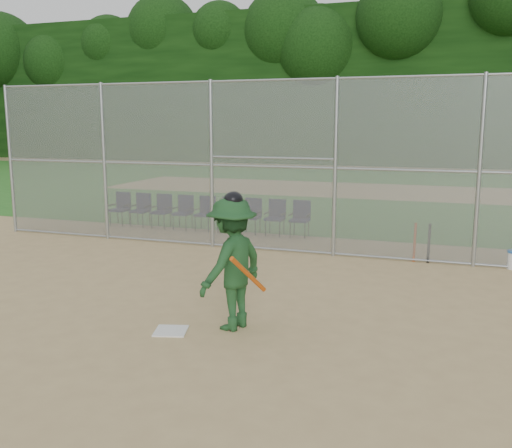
% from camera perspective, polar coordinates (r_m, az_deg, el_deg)
% --- Properties ---
extents(ground, '(100.00, 100.00, 0.00)m').
position_cam_1_polar(ground, '(8.88, -5.39, -9.71)').
color(ground, tan).
rests_on(ground, ground).
extents(grass_strip, '(100.00, 100.00, 0.00)m').
position_cam_1_polar(grass_strip, '(25.99, 11.33, 3.29)').
color(grass_strip, '#27671E').
rests_on(grass_strip, ground).
extents(dirt_patch_far, '(24.00, 24.00, 0.00)m').
position_cam_1_polar(dirt_patch_far, '(25.99, 11.33, 3.30)').
color(dirt_patch_far, tan).
rests_on(dirt_patch_far, ground).
extents(backstop_fence, '(16.09, 0.09, 4.00)m').
position_cam_1_polar(backstop_fence, '(13.10, 3.62, 6.00)').
color(backstop_fence, gray).
rests_on(backstop_fence, ground).
extents(treeline, '(81.00, 60.00, 11.00)m').
position_cam_1_polar(treeline, '(27.92, 12.32, 15.02)').
color(treeline, black).
rests_on(treeline, ground).
extents(home_plate, '(0.57, 0.57, 0.02)m').
position_cam_1_polar(home_plate, '(8.54, -8.51, -10.52)').
color(home_plate, silver).
rests_on(home_plate, ground).
extents(batter_at_plate, '(1.10, 1.43, 2.04)m').
position_cam_1_polar(batter_at_plate, '(8.33, -2.42, -3.91)').
color(batter_at_plate, '#1B4521').
rests_on(batter_at_plate, ground).
extents(spare_bats, '(0.36, 0.28, 0.84)m').
position_cam_1_polar(spare_bats, '(12.96, 16.24, -1.80)').
color(spare_bats, '#D84C14').
rests_on(spare_bats, ground).
extents(chair_0, '(0.54, 0.52, 0.96)m').
position_cam_1_polar(chair_0, '(17.35, -13.48, 1.47)').
color(chair_0, black).
rests_on(chair_0, ground).
extents(chair_1, '(0.54, 0.52, 0.96)m').
position_cam_1_polar(chair_1, '(16.99, -11.53, 1.36)').
color(chair_1, black).
rests_on(chair_1, ground).
extents(chair_2, '(0.54, 0.52, 0.96)m').
position_cam_1_polar(chair_2, '(16.65, -9.49, 1.25)').
color(chair_2, black).
rests_on(chair_2, ground).
extents(chair_3, '(0.54, 0.52, 0.96)m').
position_cam_1_polar(chair_3, '(16.34, -7.37, 1.14)').
color(chair_3, black).
rests_on(chair_3, ground).
extents(chair_4, '(0.54, 0.52, 0.96)m').
position_cam_1_polar(chair_4, '(16.04, -5.17, 1.02)').
color(chair_4, black).
rests_on(chair_4, ground).
extents(chair_5, '(0.54, 0.52, 0.96)m').
position_cam_1_polar(chair_5, '(15.77, -2.89, 0.89)').
color(chair_5, black).
rests_on(chair_5, ground).
extents(chair_6, '(0.54, 0.52, 0.96)m').
position_cam_1_polar(chair_6, '(15.53, -0.54, 0.76)').
color(chair_6, black).
rests_on(chair_6, ground).
extents(chair_7, '(0.54, 0.52, 0.96)m').
position_cam_1_polar(chair_7, '(15.32, 1.89, 0.62)').
color(chair_7, black).
rests_on(chair_7, ground).
extents(chair_8, '(0.54, 0.52, 0.96)m').
position_cam_1_polar(chair_8, '(15.13, 4.38, 0.48)').
color(chair_8, black).
rests_on(chair_8, ground).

